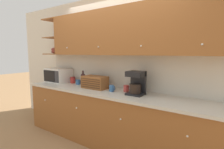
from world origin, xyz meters
TOP-DOWN VIEW (x-y plane):
  - ground_plane at (0.00, 0.00)m, footprint 24.00×24.00m
  - wall_back at (0.00, 0.03)m, footprint 5.90×0.06m
  - counter_unit at (0.00, -0.32)m, footprint 3.52×0.66m
  - backsplash_panel at (0.00, -0.01)m, footprint 3.50×0.01m
  - upper_cabinets at (0.17, -0.18)m, footprint 3.50×0.38m
  - microwave at (-1.43, -0.21)m, footprint 0.52×0.38m
  - storage_canister at (-1.07, -0.13)m, footprint 0.11×0.11m
  - mug at (-0.87, -0.17)m, footprint 0.10×0.09m
  - wine_bottle at (-0.67, -0.23)m, footprint 0.09×0.09m
  - bread_box at (-0.33, -0.29)m, footprint 0.46×0.25m
  - mug_blue_second at (0.06, -0.31)m, footprint 0.09×0.08m
  - mug_patterned_third at (0.26, -0.19)m, footprint 0.10×0.09m
  - coffee_maker at (0.49, -0.28)m, footprint 0.25×0.23m

SIDE VIEW (x-z plane):
  - ground_plane at x=0.00m, z-range 0.00..0.00m
  - counter_unit at x=0.00m, z-range 0.00..0.93m
  - mug at x=-0.87m, z-range 0.93..1.02m
  - mug_blue_second at x=0.06m, z-range 0.93..1.03m
  - mug_patterned_third at x=0.26m, z-range 0.93..1.03m
  - storage_canister at x=-1.07m, z-range 0.93..1.06m
  - bread_box at x=-0.33m, z-range 0.93..1.15m
  - wine_bottle at x=-0.67m, z-range 0.91..1.21m
  - microwave at x=-1.43m, z-range 0.93..1.22m
  - coffee_maker at x=0.49m, z-range 0.93..1.29m
  - backsplash_panel at x=0.00m, z-range 0.93..1.52m
  - wall_back at x=0.00m, z-range 0.00..2.60m
  - upper_cabinets at x=0.17m, z-range 1.52..2.27m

